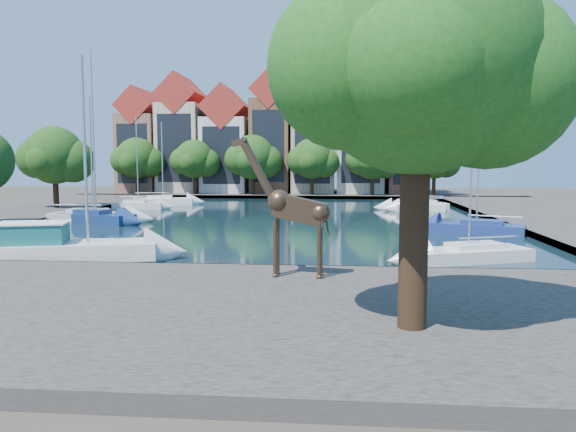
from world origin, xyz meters
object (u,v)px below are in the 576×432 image
Objects in this scene: plane_tree at (422,64)px; sailboat_right_a at (469,251)px; motorsailer at (60,247)px; giraffe_statue at (292,209)px.

plane_tree reaches higher than sailboat_right_a.
motorsailer is (-15.90, 10.93, -6.81)m from plane_tree.
plane_tree is at bearing -108.63° from sailboat_right_a.
sailboat_right_a is (20.29, 2.08, -0.29)m from motorsailer.
sailboat_right_a reaches higher than giraffe_statue.
giraffe_statue is at bearing -142.34° from sailboat_right_a.
plane_tree reaches higher than giraffe_statue.
giraffe_statue is 10.92m from sailboat_right_a.
giraffe_statue is at bearing 121.50° from plane_tree.
motorsailer is 0.98× the size of sailboat_right_a.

